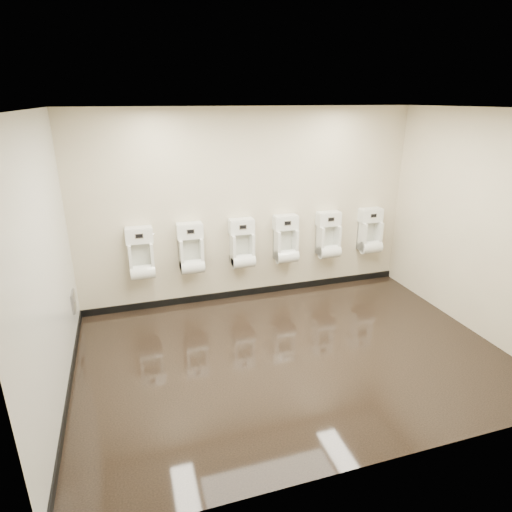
{
  "coord_description": "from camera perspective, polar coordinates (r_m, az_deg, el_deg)",
  "views": [
    {
      "loc": [
        -1.72,
        -4.1,
        2.89
      ],
      "look_at": [
        -0.28,
        0.55,
        1.1
      ],
      "focal_mm": 30.0,
      "sensor_mm": 36.0,
      "label": 1
    }
  ],
  "objects": [
    {
      "name": "urinal_2",
      "position": [
        6.28,
        -1.85,
        1.21
      ],
      "size": [
        0.38,
        0.28,
        0.7
      ],
      "color": "silver",
      "rests_on": "back_wall"
    },
    {
      "name": "right_wall",
      "position": [
        6.07,
        27.7,
        3.67
      ],
      "size": [
        0.02,
        3.5,
        2.8
      ],
      "primitive_type": "cube",
      "color": "beige",
      "rests_on": "ground"
    },
    {
      "name": "access_panel",
      "position": [
        5.87,
        -23.18,
        -5.57
      ],
      "size": [
        0.04,
        0.25,
        0.25
      ],
      "color": "#9E9EA3",
      "rests_on": "left_wall"
    },
    {
      "name": "ceiling",
      "position": [
        4.45,
        5.84,
        18.96
      ],
      "size": [
        5.0,
        3.5,
        0.0
      ],
      "primitive_type": "cube",
      "color": "silver"
    },
    {
      "name": "left_wall",
      "position": [
        4.43,
        -26.25,
        -1.61
      ],
      "size": [
        0.02,
        3.5,
        2.8
      ],
      "primitive_type": "cube",
      "color": "beige",
      "rests_on": "ground"
    },
    {
      "name": "urinal_0",
      "position": [
        6.08,
        -15.06,
        -0.14
      ],
      "size": [
        0.38,
        0.28,
        0.7
      ],
      "color": "silver",
      "rests_on": "back_wall"
    },
    {
      "name": "urinal_1",
      "position": [
        6.14,
        -8.64,
        0.52
      ],
      "size": [
        0.38,
        0.28,
        0.7
      ],
      "color": "silver",
      "rests_on": "back_wall"
    },
    {
      "name": "ground",
      "position": [
        5.3,
        4.75,
        -12.87
      ],
      "size": [
        5.0,
        3.5,
        0.0
      ],
      "primitive_type": "cube",
      "color": "black",
      "rests_on": "ground"
    },
    {
      "name": "urinal_4",
      "position": [
        6.76,
        9.63,
        2.34
      ],
      "size": [
        0.38,
        0.28,
        0.7
      ],
      "color": "silver",
      "rests_on": "back_wall"
    },
    {
      "name": "urinal_3",
      "position": [
        6.48,
        4.01,
        1.8
      ],
      "size": [
        0.38,
        0.28,
        0.7
      ],
      "color": "silver",
      "rests_on": "back_wall"
    },
    {
      "name": "skirting_back",
      "position": [
        6.72,
        -0.74,
        -4.77
      ],
      "size": [
        5.0,
        0.02,
        0.1
      ],
      "primitive_type": "cube",
      "color": "black",
      "rests_on": "ground"
    },
    {
      "name": "tile_overlay_left",
      "position": [
        4.43,
        -26.19,
        -1.61
      ],
      "size": [
        0.01,
        3.5,
        2.8
      ],
      "primitive_type": "cube",
      "color": "white",
      "rests_on": "ground"
    },
    {
      "name": "back_wall",
      "position": [
        6.28,
        -0.83,
        6.51
      ],
      "size": [
        5.0,
        0.02,
        2.8
      ],
      "primitive_type": "cube",
      "color": "beige",
      "rests_on": "ground"
    },
    {
      "name": "skirting_left",
      "position": [
        5.05,
        -23.67,
        -15.98
      ],
      "size": [
        0.02,
        3.5,
        0.1
      ],
      "primitive_type": "cube",
      "color": "black",
      "rests_on": "ground"
    },
    {
      "name": "urinal_5",
      "position": [
        7.12,
        14.96,
        2.83
      ],
      "size": [
        0.38,
        0.28,
        0.7
      ],
      "color": "silver",
      "rests_on": "back_wall"
    },
    {
      "name": "front_wall",
      "position": [
        3.27,
        16.97,
        -7.86
      ],
      "size": [
        5.0,
        0.02,
        2.8
      ],
      "primitive_type": "cube",
      "color": "beige",
      "rests_on": "ground"
    }
  ]
}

